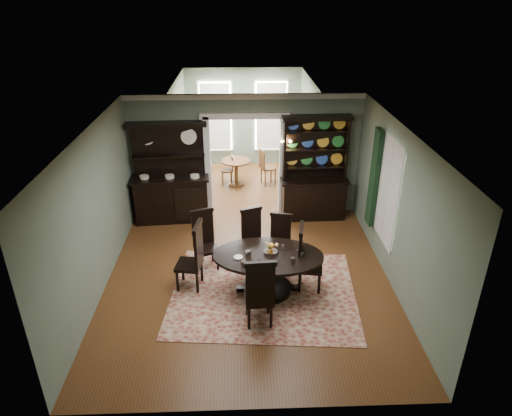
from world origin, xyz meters
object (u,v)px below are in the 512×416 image
at_px(dining_table, 268,266).
at_px(parlor_table, 236,169).
at_px(welsh_dresser, 314,182).
at_px(sideboard, 171,187).

xyz_separation_m(dining_table, parlor_table, (-0.59, 5.08, -0.07)).
relative_size(dining_table, parlor_table, 2.61).
bearing_deg(welsh_dresser, sideboard, 178.10).
relative_size(welsh_dresser, parlor_table, 3.12).
xyz_separation_m(sideboard, welsh_dresser, (3.44, 0.01, 0.08)).
xyz_separation_m(welsh_dresser, parlor_table, (-1.88, 2.02, -0.43)).
height_order(welsh_dresser, parlor_table, welsh_dresser).
relative_size(dining_table, sideboard, 0.88).
xyz_separation_m(sideboard, parlor_table, (1.55, 2.03, -0.35)).
bearing_deg(sideboard, dining_table, -59.34).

